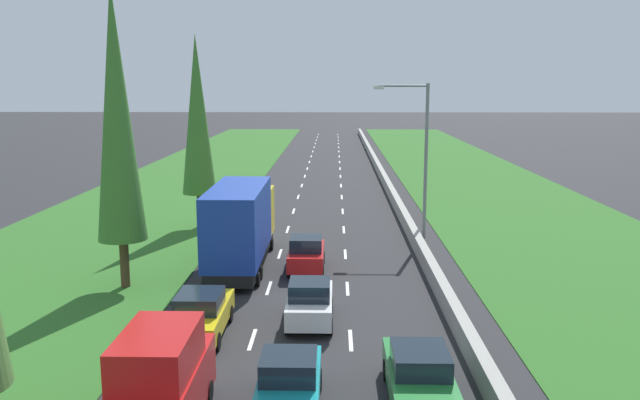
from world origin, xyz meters
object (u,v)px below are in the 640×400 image
Objects in this scene: blue_box_truck_left_lane at (241,224)px; poplar_tree_third at (197,116)px; red_hatchback_centre_lane at (306,254)px; poplar_tree_second at (117,114)px; white_hatchback_centre_lane at (310,302)px; teal_hatchback_centre_lane at (290,382)px; red_van_left_lane at (161,381)px; green_sedan_right_lane at (419,375)px; street_light_mast at (420,149)px; yellow_sedan_left_lane at (201,314)px.

poplar_tree_third reaches higher than blue_box_truck_left_lane.
poplar_tree_second is at bearing -160.12° from red_hatchback_centre_lane.
teal_hatchback_centre_lane is at bearing -92.63° from white_hatchback_centre_lane.
poplar_tree_third reaches higher than white_hatchback_centre_lane.
red_van_left_lane is 1.26× the size of red_hatchback_centre_lane.
green_sedan_right_lane is 26.22m from poplar_tree_third.
poplar_tree_second is 1.47× the size of street_light_mast.
teal_hatchback_centre_lane is at bearing -76.98° from blue_box_truck_left_lane.
street_light_mast reaches higher than green_sedan_right_lane.
green_sedan_right_lane is 1.15× the size of teal_hatchback_centre_lane.
yellow_sedan_left_lane is 1.15× the size of red_hatchback_centre_lane.
white_hatchback_centre_lane is (-3.34, 6.26, 0.02)m from green_sedan_right_lane.
street_light_mast is (13.42, -2.33, -1.81)m from poplar_tree_third.
white_hatchback_centre_lane is 0.29× the size of poplar_tree_second.
blue_box_truck_left_lane is 0.78× the size of poplar_tree_third.
red_van_left_lane is 1.09× the size of green_sedan_right_lane.
blue_box_truck_left_lane is 2.41× the size of teal_hatchback_centre_lane.
street_light_mast is at bearing 82.99° from green_sedan_right_lane.
blue_box_truck_left_lane reaches higher than yellow_sedan_left_lane.
blue_box_truck_left_lane reaches higher than teal_hatchback_centre_lane.
street_light_mast is at bearing 58.22° from yellow_sedan_left_lane.
poplar_tree_second is at bearing 111.51° from red_van_left_lane.
blue_box_truck_left_lane reaches higher than green_sedan_right_lane.
red_hatchback_centre_lane is (3.45, 8.52, 0.02)m from yellow_sedan_left_lane.
poplar_tree_third is (-7.09, 9.59, 6.20)m from red_hatchback_centre_lane.
red_van_left_lane is 3.50m from teal_hatchback_centre_lane.
yellow_sedan_left_lane is at bearing -51.29° from poplar_tree_second.
blue_box_truck_left_lane is 1.04× the size of street_light_mast.
poplar_tree_second is (-4.86, 12.32, 6.28)m from red_van_left_lane.
white_hatchback_centre_lane is (3.55, 8.02, -0.56)m from red_van_left_lane.
poplar_tree_second is (-4.75, -3.37, 5.50)m from blue_box_truck_left_lane.
green_sedan_right_lane is at bearing -34.23° from yellow_sedan_left_lane.
yellow_sedan_left_lane is 9.11m from blue_box_truck_left_lane.
yellow_sedan_left_lane is 0.38× the size of poplar_tree_third.
red_hatchback_centre_lane is 13.45m from poplar_tree_third.
red_hatchback_centre_lane is (3.22, -0.48, -1.35)m from blue_box_truck_left_lane.
red_van_left_lane is at bearing -68.49° from poplar_tree_second.
poplar_tree_third reaches higher than green_sedan_right_lane.
poplar_tree_second is at bearing 152.91° from white_hatchback_centre_lane.
street_light_mast is (14.30, 10.14, -2.45)m from poplar_tree_second.
red_van_left_lane is 1.26× the size of teal_hatchback_centre_lane.
street_light_mast is (2.54, 20.71, 4.42)m from green_sedan_right_lane.
red_van_left_lane is 7.14m from green_sedan_right_lane.
white_hatchback_centre_lane is at bearing 87.37° from teal_hatchback_centre_lane.
white_hatchback_centre_lane is (3.89, 1.34, 0.02)m from yellow_sedan_left_lane.
poplar_tree_second is at bearing -144.64° from street_light_mast.
poplar_tree_third reaches higher than red_hatchback_centre_lane.
yellow_sedan_left_lane is 19.09m from street_light_mast.
green_sedan_right_lane is at bearing -63.30° from blue_box_truck_left_lane.
poplar_tree_third is at bearing 115.28° from green_sedan_right_lane.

